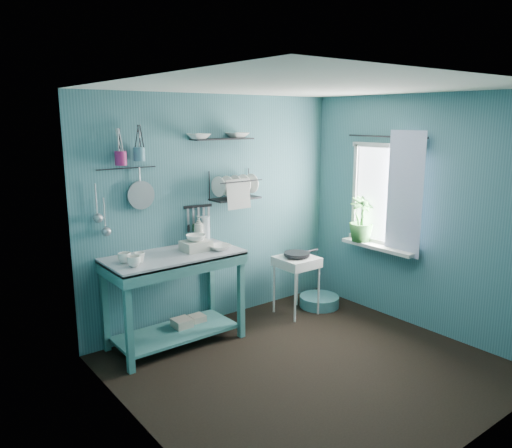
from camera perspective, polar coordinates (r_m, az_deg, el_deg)
floor at (r=4.81m, az=5.98°, el=-15.93°), size 3.20×3.20×0.00m
ceiling at (r=4.26m, az=6.74°, el=15.31°), size 3.20×3.20×0.00m
wall_back at (r=5.52m, az=-4.56°, el=1.56°), size 3.20×0.00×3.20m
wall_front at (r=3.50m, az=23.79°, el=-5.69°), size 3.20×0.00×3.20m
wall_left at (r=3.48m, az=-13.01°, el=-5.01°), size 0.00×3.00×3.00m
wall_right at (r=5.58m, az=18.23°, el=1.10°), size 0.00×3.00×3.00m
work_counter at (r=5.11m, az=-9.27°, el=-8.50°), size 1.37×0.74×0.94m
mug_left at (r=4.61m, az=-13.76°, el=-4.18°), size 0.12×0.12×0.10m
mug_mid at (r=4.74m, az=-13.16°, el=-3.73°), size 0.14×0.14×0.09m
mug_right at (r=4.75m, az=-14.78°, el=-3.77°), size 0.17×0.17×0.10m
wash_tub at (r=5.06m, az=-6.87°, el=-2.47°), size 0.28×0.22×0.10m
tub_bowl at (r=5.04m, az=-6.89°, el=-1.58°), size 0.20×0.19×0.06m
soap_bottle at (r=5.30m, az=-6.56°, el=-0.67°), size 0.11×0.12×0.30m
water_bottle at (r=5.37m, az=-5.75°, el=-0.59°), size 0.09×0.09×0.28m
counter_bowl at (r=5.06m, az=-4.16°, el=-2.68°), size 0.22×0.22×0.05m
hotplate_stand at (r=5.86m, az=4.62°, el=-7.00°), size 0.46×0.46×0.68m
frying_pan at (r=5.75m, az=4.69°, el=-3.44°), size 0.30×0.30×0.03m
knife_strip at (r=5.35m, az=-6.66°, el=2.02°), size 0.32×0.06×0.03m
dish_rack at (r=5.46m, az=-2.38°, el=4.48°), size 0.58×0.32×0.32m
upper_shelf at (r=5.36m, az=-3.86°, el=9.66°), size 0.71×0.21×0.01m
shelf_bowl_left at (r=5.20m, az=-6.56°, el=9.88°), size 0.22×0.22×0.05m
shelf_bowl_right at (r=5.47m, az=-2.15°, el=10.05°), size 0.23×0.23×0.06m
utensil_cup_magenta at (r=4.85m, az=-15.20°, el=7.26°), size 0.11×0.11×0.13m
utensil_cup_teal at (r=4.92m, az=-13.20°, el=7.79°), size 0.11×0.11×0.13m
colander at (r=5.00m, az=-13.02°, el=3.24°), size 0.28×0.03×0.28m
ladle_outer at (r=4.84m, az=-17.81°, el=2.66°), size 0.01×0.01×0.30m
ladle_inner at (r=4.89m, az=-16.94°, el=1.16°), size 0.01×0.01×0.30m
hook_rail at (r=4.93m, az=-14.55°, el=6.19°), size 0.60×0.01×0.01m
window_glass at (r=5.80m, az=14.57°, el=3.23°), size 0.00×1.10×1.10m
windowsill at (r=5.85m, az=13.75°, el=-2.56°), size 0.16×0.95×0.04m
curtain at (r=5.57m, az=16.62°, el=3.27°), size 0.00×1.35×1.35m
curtain_rod at (r=5.71m, az=14.64°, el=9.65°), size 0.02×1.05×0.02m
potted_plant at (r=5.94m, az=11.95°, el=0.54°), size 0.37×0.37×0.52m
storage_tin_large at (r=5.33m, az=-8.43°, el=-11.77°), size 0.18×0.18×0.22m
storage_tin_small at (r=5.45m, az=-6.73°, el=-11.29°), size 0.15×0.15×0.20m
floor_basin at (r=6.19m, az=7.24°, el=-8.74°), size 0.48×0.48×0.13m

